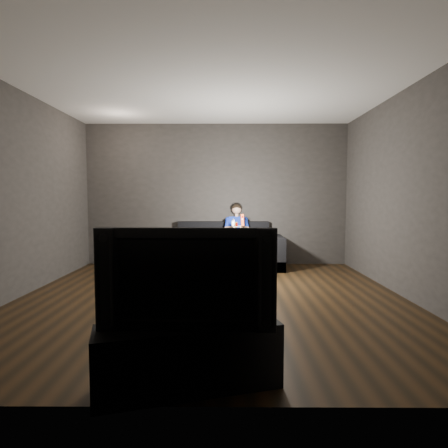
{
  "coord_description": "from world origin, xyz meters",
  "views": [
    {
      "loc": [
        0.19,
        -4.73,
        1.3
      ],
      "look_at": [
        0.15,
        1.55,
        0.85
      ],
      "focal_mm": 30.0,
      "sensor_mm": 36.0,
      "label": 1
    }
  ],
  "objects_px": {
    "coffee_table": "(209,262)",
    "media_console": "(189,357)",
    "child": "(237,230)",
    "sofa": "(223,253)"
  },
  "relations": [
    {
      "from": "child",
      "to": "sofa",
      "type": "bearing_deg",
      "value": 166.33
    },
    {
      "from": "sofa",
      "to": "media_console",
      "type": "xyz_separation_m",
      "value": [
        -0.2,
        -4.38,
        -0.05
      ]
    },
    {
      "from": "sofa",
      "to": "child",
      "type": "relative_size",
      "value": 2.02
    },
    {
      "from": "coffee_table",
      "to": "media_console",
      "type": "xyz_separation_m",
      "value": [
        0.01,
        -3.16,
        -0.1
      ]
    },
    {
      "from": "child",
      "to": "media_console",
      "type": "height_order",
      "value": "child"
    },
    {
      "from": "child",
      "to": "media_console",
      "type": "xyz_separation_m",
      "value": [
        -0.45,
        -4.32,
        -0.48
      ]
    },
    {
      "from": "sofa",
      "to": "child",
      "type": "distance_m",
      "value": 0.5
    },
    {
      "from": "media_console",
      "to": "sofa",
      "type": "bearing_deg",
      "value": 71.43
    },
    {
      "from": "sofa",
      "to": "media_console",
      "type": "relative_size",
      "value": 1.74
    },
    {
      "from": "child",
      "to": "coffee_table",
      "type": "height_order",
      "value": "child"
    }
  ]
}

